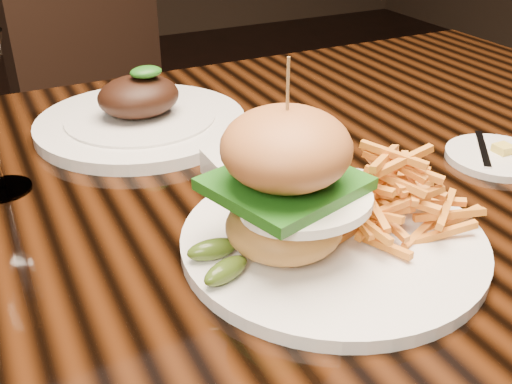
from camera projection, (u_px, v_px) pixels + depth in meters
name	position (u px, v px, depth m)	size (l,w,h in m)	color
dining_table	(225.00, 226.00, 0.81)	(1.60, 0.90, 0.75)	black
burger_plate	(332.00, 201.00, 0.61)	(0.32, 0.32, 0.21)	silver
side_saucer	(497.00, 157.00, 0.81)	(0.14, 0.14, 0.02)	silver
ramekin	(236.00, 166.00, 0.76)	(0.07, 0.07, 0.03)	silver
far_dish	(141.00, 117.00, 0.90)	(0.31, 0.31, 0.10)	silver
chair_far	(122.00, 102.00, 1.60)	(0.61, 0.61, 0.95)	black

